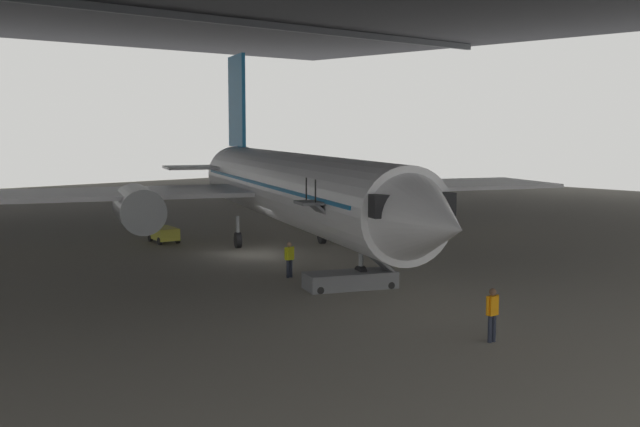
{
  "coord_description": "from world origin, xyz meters",
  "views": [
    {
      "loc": [
        -26.26,
        -33.31,
        6.86
      ],
      "look_at": [
        -0.14,
        -4.74,
        2.59
      ],
      "focal_mm": 44.75,
      "sensor_mm": 36.0,
      "label": 1
    }
  ],
  "objects_px": {
    "airplane_main": "(291,188)",
    "baggage_tug": "(164,234)",
    "crew_worker_by_stairs": "(289,257)",
    "boarding_stairs": "(349,271)",
    "crew_worker_near_nose": "(492,311)"
  },
  "relations": [
    {
      "from": "airplane_main",
      "to": "baggage_tug",
      "type": "xyz_separation_m",
      "value": [
        -3.41,
        7.63,
        -2.96
      ]
    },
    {
      "from": "crew_worker_by_stairs",
      "to": "airplane_main",
      "type": "bearing_deg",
      "value": 48.85
    },
    {
      "from": "crew_worker_by_stairs",
      "to": "baggage_tug",
      "type": "xyz_separation_m",
      "value": [
        1.6,
        13.36,
        -0.4
      ]
    },
    {
      "from": "airplane_main",
      "to": "boarding_stairs",
      "type": "bearing_deg",
      "value": -116.89
    },
    {
      "from": "airplane_main",
      "to": "boarding_stairs",
      "type": "relative_size",
      "value": 7.57
    },
    {
      "from": "boarding_stairs",
      "to": "baggage_tug",
      "type": "relative_size",
      "value": 1.97
    },
    {
      "from": "crew_worker_near_nose",
      "to": "crew_worker_by_stairs",
      "type": "bearing_deg",
      "value": 79.85
    },
    {
      "from": "boarding_stairs",
      "to": "crew_worker_by_stairs",
      "type": "height_order",
      "value": "boarding_stairs"
    },
    {
      "from": "crew_worker_near_nose",
      "to": "baggage_tug",
      "type": "distance_m",
      "value": 26.3
    },
    {
      "from": "crew_worker_near_nose",
      "to": "crew_worker_by_stairs",
      "type": "distance_m",
      "value": 12.85
    },
    {
      "from": "crew_worker_by_stairs",
      "to": "baggage_tug",
      "type": "relative_size",
      "value": 0.68
    },
    {
      "from": "airplane_main",
      "to": "crew_worker_by_stairs",
      "type": "relative_size",
      "value": 21.89
    },
    {
      "from": "baggage_tug",
      "to": "crew_worker_near_nose",
      "type": "bearing_deg",
      "value": -98.46
    },
    {
      "from": "boarding_stairs",
      "to": "crew_worker_by_stairs",
      "type": "xyz_separation_m",
      "value": [
        -0.31,
        3.53,
        0.19
      ]
    },
    {
      "from": "crew_worker_near_nose",
      "to": "boarding_stairs",
      "type": "bearing_deg",
      "value": 74.22
    }
  ]
}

